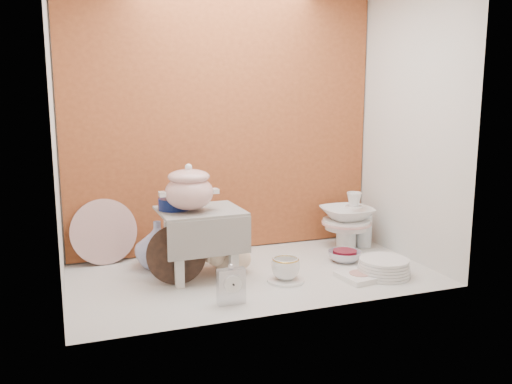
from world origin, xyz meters
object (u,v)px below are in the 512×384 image
at_px(dinner_plate_stack, 384,267).
at_px(porcelain_tower, 347,220).
at_px(soup_tureen, 189,188).
at_px(mantel_clock, 231,284).
at_px(step_stool, 201,243).
at_px(floral_platter, 104,232).
at_px(plush_pig, 232,259).
at_px(gold_rim_teacup, 286,268).
at_px(crystal_bowl, 345,256).
at_px(blue_white_vase, 158,245).

relative_size(dinner_plate_stack, porcelain_tower, 0.79).
xyz_separation_m(soup_tureen, mantel_clock, (0.10, -0.36, -0.37)).
distance_m(step_stool, floral_platter, 0.58).
distance_m(soup_tureen, dinner_plate_stack, 1.05).
bearing_deg(plush_pig, porcelain_tower, 23.37).
xyz_separation_m(floral_platter, gold_rim_teacup, (0.80, -0.59, -0.11)).
xyz_separation_m(soup_tureen, plush_pig, (0.22, 0.02, -0.38)).
xyz_separation_m(floral_platter, crystal_bowl, (1.23, -0.41, -0.15)).
bearing_deg(blue_white_vase, plush_pig, -33.36).
height_order(blue_white_vase, plush_pig, blue_white_vase).
xyz_separation_m(mantel_clock, gold_rim_teacup, (0.33, 0.18, -0.02)).
bearing_deg(soup_tureen, mantel_clock, -75.21).
bearing_deg(floral_platter, mantel_clock, -58.61).
distance_m(floral_platter, crystal_bowl, 1.31).
bearing_deg(soup_tureen, floral_platter, 132.42).
xyz_separation_m(blue_white_vase, crystal_bowl, (0.97, -0.24, -0.10)).
bearing_deg(blue_white_vase, soup_tureen, -63.94).
bearing_deg(dinner_plate_stack, plush_pig, 157.35).
height_order(mantel_clock, dinner_plate_stack, mantel_clock).
relative_size(plush_pig, porcelain_tower, 0.75).
distance_m(step_stool, mantel_clock, 0.40).
bearing_deg(gold_rim_teacup, blue_white_vase, 142.03).
bearing_deg(plush_pig, step_stool, -175.55).
height_order(soup_tureen, dinner_plate_stack, soup_tureen).
bearing_deg(soup_tureen, porcelain_tower, 13.03).
bearing_deg(plush_pig, floral_platter, 154.87).
distance_m(gold_rim_teacup, dinner_plate_stack, 0.50).
distance_m(blue_white_vase, gold_rim_teacup, 0.69).
bearing_deg(dinner_plate_stack, blue_white_vase, 153.63).
relative_size(floral_platter, porcelain_tower, 1.05).
distance_m(floral_platter, gold_rim_teacup, 1.00).
height_order(step_stool, blue_white_vase, step_stool).
height_order(mantel_clock, crystal_bowl, mantel_clock).
bearing_deg(dinner_plate_stack, gold_rim_teacup, 169.66).
xyz_separation_m(mantel_clock, crystal_bowl, (0.76, 0.36, -0.06)).
distance_m(dinner_plate_stack, crystal_bowl, 0.28).
xyz_separation_m(floral_platter, plush_pig, (0.60, -0.39, -0.10)).
xyz_separation_m(blue_white_vase, dinner_plate_stack, (1.04, -0.52, -0.08)).
height_order(gold_rim_teacup, crystal_bowl, gold_rim_teacup).
xyz_separation_m(floral_platter, porcelain_tower, (1.36, -0.18, -0.01)).
relative_size(step_stool, porcelain_tower, 1.19).
relative_size(floral_platter, blue_white_vase, 1.42).
height_order(floral_platter, plush_pig, floral_platter).
xyz_separation_m(gold_rim_teacup, crystal_bowl, (0.43, 0.19, -0.04)).
xyz_separation_m(blue_white_vase, porcelain_tower, (1.11, -0.01, 0.04)).
xyz_separation_m(dinner_plate_stack, porcelain_tower, (0.07, 0.50, 0.12)).
bearing_deg(step_stool, porcelain_tower, 10.55).
xyz_separation_m(floral_platter, mantel_clock, (0.47, -0.77, -0.09)).
distance_m(blue_white_vase, dinner_plate_stack, 1.16).
bearing_deg(porcelain_tower, dinner_plate_stack, -97.65).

